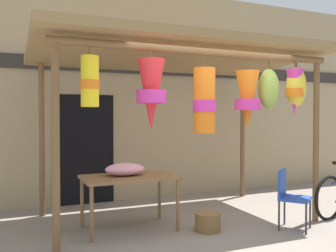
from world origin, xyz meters
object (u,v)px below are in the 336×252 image
Objects in this scene: display_table at (129,181)px; folding_chair at (289,194)px; wicker_basket_by_table at (208,222)px; flower_heap_on_table at (126,169)px.

display_table is 2.29m from folding_chair.
display_table reaches higher than wicker_basket_by_table.
flower_heap_on_table is 1.37m from wicker_basket_by_table.
folding_chair is at bearing -17.86° from wicker_basket_by_table.
flower_heap_on_table is (-0.03, 0.06, 0.17)m from display_table.
wicker_basket_by_table is at bearing -28.62° from flower_heap_on_table.
display_table is 1.24m from wicker_basket_by_table.
display_table is 1.55× the size of folding_chair.
flower_heap_on_table reaches higher than folding_chair.
display_table is at bearing -64.43° from flower_heap_on_table.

